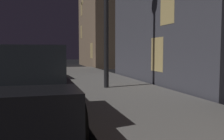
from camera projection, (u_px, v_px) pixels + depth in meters
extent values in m
cube|color=black|center=(15.00, 95.00, 4.38)|extent=(1.84, 4.08, 0.64)
cube|color=#1E2328|center=(13.00, 63.00, 4.21)|extent=(1.60, 2.09, 0.56)
cylinder|color=black|center=(62.00, 94.00, 5.85)|extent=(0.23, 0.66, 0.66)
cylinder|color=black|center=(77.00, 125.00, 3.44)|extent=(0.23, 0.66, 0.66)
cube|color=#19592D|center=(29.00, 69.00, 10.87)|extent=(1.91, 4.17, 0.64)
cube|color=#1E2328|center=(28.00, 56.00, 10.75)|extent=(1.60, 2.11, 0.56)
cylinder|color=black|center=(9.00, 73.00, 11.80)|extent=(0.25, 0.67, 0.66)
cylinder|color=black|center=(47.00, 72.00, 12.37)|extent=(0.25, 0.67, 0.66)
cylinder|color=black|center=(5.00, 78.00, 9.41)|extent=(0.25, 0.67, 0.66)
cylinder|color=black|center=(52.00, 77.00, 9.98)|extent=(0.25, 0.67, 0.66)
cube|color=maroon|center=(32.00, 63.00, 16.85)|extent=(1.79, 4.35, 0.64)
cube|color=#1E2328|center=(32.00, 54.00, 16.82)|extent=(1.54, 2.02, 0.56)
cylinder|color=black|center=(19.00, 65.00, 17.88)|extent=(0.23, 0.66, 0.66)
cylinder|color=black|center=(44.00, 65.00, 18.40)|extent=(0.23, 0.66, 0.66)
cylinder|color=black|center=(17.00, 68.00, 15.33)|extent=(0.23, 0.66, 0.66)
cylinder|color=black|center=(46.00, 67.00, 15.86)|extent=(0.23, 0.66, 0.66)
cylinder|color=black|center=(106.00, 12.00, 8.04)|extent=(0.16, 0.16, 4.89)
cube|color=#F2D17F|center=(168.00, 6.00, 8.06)|extent=(0.06, 0.90, 1.20)
cube|color=#F2D17F|center=(158.00, 54.00, 8.83)|extent=(0.06, 0.90, 1.20)
cube|color=#8C7259|center=(133.00, 11.00, 22.88)|extent=(8.88, 7.65, 9.99)
cube|color=#F2D17F|center=(82.00, 9.00, 23.65)|extent=(0.06, 0.90, 1.20)
cube|color=#F2D17F|center=(82.00, 32.00, 23.98)|extent=(0.06, 0.90, 1.20)
cube|color=#F2D17F|center=(92.00, 51.00, 19.62)|extent=(0.06, 0.90, 1.20)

